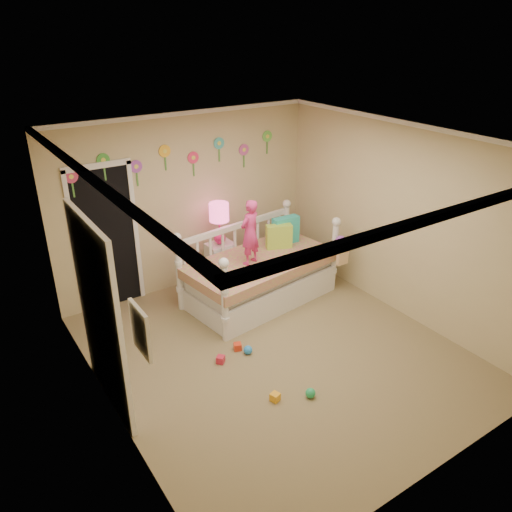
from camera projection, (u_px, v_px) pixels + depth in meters
floor at (276, 352)px, 6.20m from camera, size 4.00×4.50×0.01m
ceiling at (281, 141)px, 5.08m from camera, size 4.00×4.50×0.01m
back_wall at (188, 202)px, 7.33m from camera, size 4.00×0.01×2.60m
left_wall at (103, 309)px, 4.64m from camera, size 0.01×4.50×2.60m
right_wall at (401, 221)px, 6.64m from camera, size 0.01×4.50×2.60m
crown_molding at (281, 144)px, 5.10m from camera, size 4.00×4.50×0.06m
daybed at (259, 262)px, 7.14m from camera, size 2.29×1.43×1.17m
pillow_turquoise at (286, 230)px, 7.51m from camera, size 0.42×0.17×0.41m
pillow_lime at (279, 236)px, 7.37m from camera, size 0.40×0.27×0.36m
child at (250, 232)px, 6.78m from camera, size 0.39×0.31×0.92m
nightstand at (221, 264)px, 7.68m from camera, size 0.40×0.31×0.67m
table_lamp at (219, 217)px, 7.35m from camera, size 0.29×0.29×0.64m
closet_doorway at (106, 238)px, 6.81m from camera, size 0.90×0.04×2.07m
flower_decals at (180, 160)px, 7.00m from camera, size 3.40×0.02×0.50m
mirror_closet at (100, 316)px, 4.99m from camera, size 0.07×1.30×2.10m
wall_picture at (140, 331)px, 3.87m from camera, size 0.05×0.34×0.42m
hanging_bag at (341, 251)px, 7.18m from camera, size 0.20×0.16×0.36m
toy_scatter at (272, 370)px, 5.79m from camera, size 0.82×1.31×0.11m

